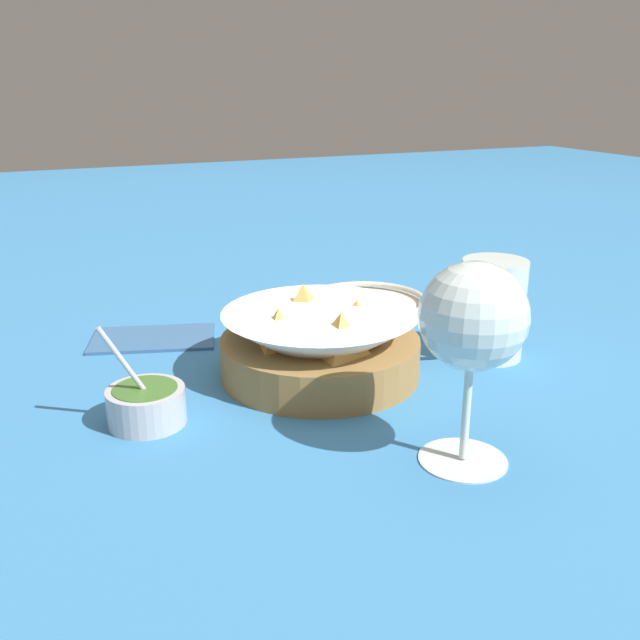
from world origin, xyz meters
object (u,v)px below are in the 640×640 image
wine_glass (473,323)px  beer_mug (490,313)px  side_plate (366,302)px  sauce_cup (146,404)px  food_basket (320,345)px

wine_glass → beer_mug: 0.26m
side_plate → wine_glass: bearing=73.9°
sauce_cup → beer_mug: (-0.39, -0.01, 0.03)m
sauce_cup → side_plate: sauce_cup is taller
food_basket → side_plate: (-0.15, -0.19, -0.03)m
beer_mug → sauce_cup: bearing=1.5°
food_basket → side_plate: bearing=-129.0°
sauce_cup → side_plate: bearing=-146.6°
wine_glass → beer_mug: size_ratio=1.48×
food_basket → side_plate: size_ratio=1.22×
food_basket → beer_mug: beer_mug is taller
wine_glass → beer_mug: wine_glass is taller
side_plate → food_basket: bearing=51.0°
food_basket → beer_mug: size_ratio=1.83×
wine_glass → food_basket: bearing=-80.1°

